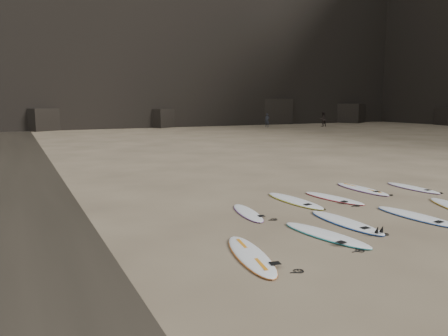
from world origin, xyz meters
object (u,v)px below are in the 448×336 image
Objects in this scene: surfboard_2 at (345,222)px; surfboard_7 at (333,198)px; person_b at (323,119)px; surfboard_6 at (295,200)px; person_a at (267,120)px; surfboard_5 at (248,213)px; surfboard_3 at (417,216)px; surfboard_1 at (326,234)px; surfboard_8 at (362,189)px; surfboard_9 at (412,188)px; surfboard_0 at (251,255)px.

surfboard_2 is 3.03m from surfboard_7.
surfboard_6 is at bearing 52.73° from person_b.
surfboard_6 is at bearing -62.27° from person_a.
person_a reaches higher than surfboard_2.
surfboard_3 is at bearing -21.28° from surfboard_5.
surfboard_1 is 1.52× the size of person_a.
surfboard_6 is 41.46m from person_a.
surfboard_3 is 43.36m from person_a.
surfboard_8 is (1.40, 3.71, -0.00)m from surfboard_3.
surfboard_3 is at bearing -57.84° from person_a.
surfboard_1 reaches higher than surfboard_9.
surfboard_5 is 0.83× the size of surfboard_8.
surfboard_1 is at bearing 54.00° from person_b.
person_a is at bearing 60.39° from surfboard_3.
surfboard_2 reaches higher than surfboard_0.
surfboard_9 is at bearing 13.97° from surfboard_5.
surfboard_6 is 3.45m from surfboard_8.
surfboard_8 is at bearing -58.35° from person_a.
surfboard_7 reaches higher than surfboard_5.
surfboard_2 is 2.30m from surfboard_3.
surfboard_0 is 1.01× the size of surfboard_8.
surfboard_3 is at bearing 57.25° from person_b.
surfboard_5 is 1.25× the size of person_a.
surfboard_2 reaches higher than surfboard_5.
surfboard_3 is at bearing -7.18° from surfboard_1.
surfboard_6 reaches higher than surfboard_0.
surfboard_0 reaches higher than surfboard_8.
surfboard_0 is 1.11× the size of surfboard_9.
surfboard_2 is 1.00× the size of surfboard_3.
surfboard_3 is (3.47, 0.22, 0.00)m from surfboard_1.
person_a reaches higher than surfboard_8.
surfboard_9 is at bearing 14.86° from surfboard_1.
person_a is (18.82, 39.05, 0.83)m from surfboard_3.
surfboard_2 is at bearing -98.23° from surfboard_6.
surfboard_3 is 4.87m from surfboard_5.
surfboard_7 is (1.68, 2.52, -0.00)m from surfboard_2.
surfboard_0 is 1.52× the size of person_a.
surfboard_9 is (6.81, 3.28, -0.00)m from surfboard_1.
surfboard_1 is at bearing -154.16° from surfboard_9.
surfboard_6 is 1.46m from surfboard_7.
surfboard_0 is 1.22× the size of surfboard_5.
surfboard_1 is at bearing -142.89° from surfboard_7.
surfboard_9 is at bearing 38.63° from surfboard_3.
surfboard_0 is at bearing -179.97° from surfboard_1.
surfboard_8 is (5.57, 1.19, 0.01)m from surfboard_5.
surfboard_3 is at bearing 17.88° from surfboard_0.
surfboard_6 is 1.59× the size of person_a.
surfboard_2 is 1.13× the size of surfboard_9.
surfboard_6 is (2.16, 0.68, 0.01)m from surfboard_5.
person_b reaches higher than surfboard_2.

